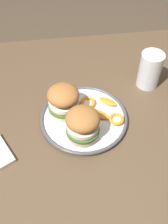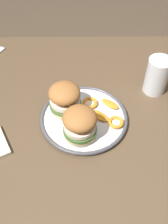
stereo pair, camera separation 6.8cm
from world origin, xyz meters
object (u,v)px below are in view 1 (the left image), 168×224
dining_table (96,125)px  sandwich_half_right (64,100)px  drinking_glass (149,72)px  dinner_plate (84,118)px  sandwich_half_left (83,124)px

dining_table → sandwich_half_right: bearing=-174.5°
dining_table → drinking_glass: drinking_glass is taller
dining_table → drinking_glass: (0.20, 0.09, 0.15)m
dinner_plate → drinking_glass: size_ratio=2.13×
dinner_plate → sandwich_half_left: (-0.01, -0.07, 0.06)m
sandwich_half_left → sandwich_half_right: bearing=115.1°
dining_table → sandwich_half_right: size_ratio=9.93×
dining_table → drinking_glass: 0.27m
dining_table → dinner_plate: size_ratio=4.71×
sandwich_half_left → sandwich_half_right: (-0.05, 0.10, 0.00)m
dinner_plate → sandwich_half_left: sandwich_half_left is taller
dinner_plate → sandwich_half_right: 0.09m
dinner_plate → sandwich_half_left: 0.09m
sandwich_half_right → sandwich_half_left: bearing=-64.9°
drinking_glass → sandwich_half_left: bearing=-142.0°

